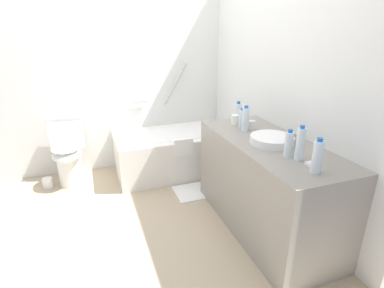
# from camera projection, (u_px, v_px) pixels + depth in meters

# --- Properties ---
(ground_plane) EXTENTS (3.77, 3.77, 0.00)m
(ground_plane) POSITION_uv_depth(u_px,v_px,m) (136.00, 217.00, 2.89)
(ground_plane) COLOR tan
(wall_back_tiled) EXTENTS (3.17, 0.10, 2.34)m
(wall_back_tiled) POSITION_uv_depth(u_px,v_px,m) (112.00, 76.00, 3.63)
(wall_back_tiled) COLOR silver
(wall_back_tiled) RESTS_ON ground_plane
(wall_right_mirror) EXTENTS (0.10, 2.93, 2.34)m
(wall_right_mirror) POSITION_uv_depth(u_px,v_px,m) (275.00, 87.00, 2.92)
(wall_right_mirror) COLOR silver
(wall_right_mirror) RESTS_ON ground_plane
(bathtub) EXTENTS (1.43, 0.78, 1.30)m
(bathtub) POSITION_uv_depth(u_px,v_px,m) (175.00, 150.00, 3.77)
(bathtub) COLOR white
(bathtub) RESTS_ON ground_plane
(toilet) EXTENTS (0.38, 0.52, 0.69)m
(toilet) POSITION_uv_depth(u_px,v_px,m) (68.00, 155.00, 3.43)
(toilet) COLOR white
(toilet) RESTS_ON ground_plane
(vanity_counter) EXTENTS (0.63, 1.51, 0.82)m
(vanity_counter) POSITION_uv_depth(u_px,v_px,m) (265.00, 186.00, 2.62)
(vanity_counter) COLOR gray
(vanity_counter) RESTS_ON ground_plane
(sink_basin) EXTENTS (0.35, 0.35, 0.06)m
(sink_basin) POSITION_uv_depth(u_px,v_px,m) (272.00, 140.00, 2.43)
(sink_basin) COLOR white
(sink_basin) RESTS_ON vanity_counter
(sink_faucet) EXTENTS (0.11, 0.15, 0.07)m
(sink_faucet) POSITION_uv_depth(u_px,v_px,m) (293.00, 137.00, 2.49)
(sink_faucet) COLOR #A9A9AE
(sink_faucet) RESTS_ON vanity_counter
(water_bottle_0) EXTENTS (0.06, 0.06, 0.19)m
(water_bottle_0) POSITION_uv_depth(u_px,v_px,m) (242.00, 118.00, 2.82)
(water_bottle_0) COLOR silver
(water_bottle_0) RESTS_ON vanity_counter
(water_bottle_1) EXTENTS (0.06, 0.06, 0.21)m
(water_bottle_1) POSITION_uv_depth(u_px,v_px,m) (238.00, 112.00, 2.99)
(water_bottle_1) COLOR silver
(water_bottle_1) RESTS_ON vanity_counter
(water_bottle_2) EXTENTS (0.07, 0.07, 0.24)m
(water_bottle_2) POSITION_uv_depth(u_px,v_px,m) (317.00, 157.00, 1.90)
(water_bottle_2) COLOR silver
(water_bottle_2) RESTS_ON vanity_counter
(water_bottle_3) EXTENTS (0.06, 0.06, 0.26)m
(water_bottle_3) POSITION_uv_depth(u_px,v_px,m) (300.00, 144.00, 2.08)
(water_bottle_3) COLOR silver
(water_bottle_3) RESTS_ON vanity_counter
(water_bottle_4) EXTENTS (0.06, 0.06, 0.20)m
(water_bottle_4) POSITION_uv_depth(u_px,v_px,m) (289.00, 144.00, 2.16)
(water_bottle_4) COLOR silver
(water_bottle_4) RESTS_ON vanity_counter
(water_bottle_5) EXTENTS (0.06, 0.06, 0.24)m
(water_bottle_5) POSITION_uv_depth(u_px,v_px,m) (246.00, 119.00, 2.71)
(water_bottle_5) COLOR silver
(water_bottle_5) RESTS_ON vanity_counter
(drinking_glass_0) EXTENTS (0.07, 0.07, 0.09)m
(drinking_glass_0) POSITION_uv_depth(u_px,v_px,m) (235.00, 120.00, 2.94)
(drinking_glass_0) COLOR white
(drinking_glass_0) RESTS_ON vanity_counter
(drinking_glass_1) EXTENTS (0.07, 0.07, 0.08)m
(drinking_glass_1) POSITION_uv_depth(u_px,v_px,m) (252.00, 125.00, 2.79)
(drinking_glass_1) COLOR white
(drinking_glass_1) RESTS_ON vanity_counter
(soap_dish) EXTENTS (0.09, 0.06, 0.02)m
(soap_dish) POSITION_uv_depth(u_px,v_px,m) (313.00, 164.00, 2.04)
(soap_dish) COLOR white
(soap_dish) RESTS_ON vanity_counter
(bath_mat) EXTENTS (0.51, 0.37, 0.01)m
(bath_mat) POSITION_uv_depth(u_px,v_px,m) (198.00, 191.00, 3.35)
(bath_mat) COLOR white
(bath_mat) RESTS_ON ground_plane
(toilet_paper_roll) EXTENTS (0.11, 0.11, 0.11)m
(toilet_paper_roll) POSITION_uv_depth(u_px,v_px,m) (48.00, 183.00, 3.42)
(toilet_paper_roll) COLOR white
(toilet_paper_roll) RESTS_ON ground_plane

